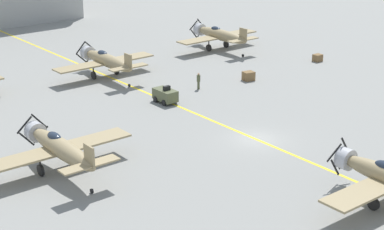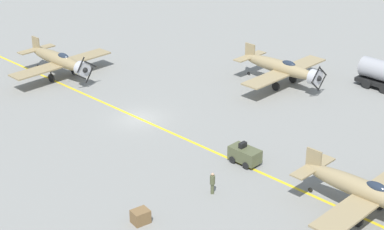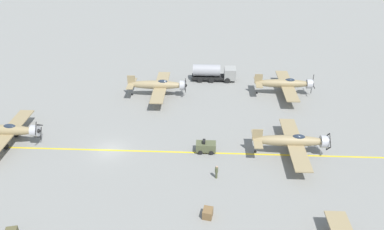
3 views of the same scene
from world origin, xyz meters
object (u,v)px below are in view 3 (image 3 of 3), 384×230
airplane_near_center (5,130)px  tow_tractor (206,147)px  airplane_far_center (292,141)px  airplane_far_left (285,84)px  ground_crew_inspecting (217,171)px  airplane_mid_left (158,85)px  supply_crate_outboard (208,213)px  fuel_tanker (214,73)px

airplane_near_center → tow_tractor: bearing=92.4°
airplane_far_center → airplane_near_center: (-0.79, -38.06, -0.00)m
airplane_far_left → ground_crew_inspecting: airplane_far_left is taller
airplane_far_center → airplane_mid_left: 24.92m
airplane_near_center → airplane_mid_left: bearing=132.7°
airplane_far_left → tow_tractor: (17.38, -13.07, -1.22)m
ground_crew_inspecting → supply_crate_outboard: 6.45m
fuel_tanker → ground_crew_inspecting: bearing=0.4°
airplane_mid_left → airplane_far_center: bearing=54.4°
tow_tractor → ground_crew_inspecting: bearing=14.0°
ground_crew_inspecting → airplane_far_left: bearing=152.7°
fuel_tanker → ground_crew_inspecting: (28.02, 0.19, -0.54)m
airplane_far_left → airplane_near_center: size_ratio=1.00×
airplane_far_center → fuel_tanker: 24.74m
airplane_near_center → airplane_far_left: bearing=116.6°
tow_tractor → airplane_far_left: bearing=143.1°
supply_crate_outboard → airplane_far_center: bearing=137.6°
airplane_near_center → supply_crate_outboard: 30.12m
airplane_far_center → ground_crew_inspecting: 11.16m
airplane_near_center → ground_crew_inspecting: size_ratio=6.73×
ground_crew_inspecting → supply_crate_outboard: ground_crew_inspecting is taller
supply_crate_outboard → fuel_tanker: bearing=178.7°
airplane_far_center → ground_crew_inspecting: (5.37, -9.73, -1.04)m
airplane_far_left → airplane_near_center: (16.58, -40.05, 0.00)m
supply_crate_outboard → airplane_far_left: bearing=156.4°
airplane_near_center → ground_crew_inspecting: airplane_near_center is taller
airplane_far_left → ground_crew_inspecting: bearing=-41.6°
airplane_far_center → airplane_near_center: same height
ground_crew_inspecting → supply_crate_outboard: bearing=-8.6°
tow_tractor → ground_crew_inspecting: 5.52m
tow_tractor → ground_crew_inspecting: tow_tractor is taller
airplane_near_center → tow_tractor: size_ratio=4.62×
airplane_far_left → tow_tractor: 21.78m
airplane_mid_left → supply_crate_outboard: size_ratio=10.08×
airplane_mid_left → tow_tractor: airplane_mid_left is taller
tow_tractor → fuel_tanker: bearing=177.1°
airplane_far_center → tow_tractor: airplane_far_center is taller
airplane_far_center → airplane_near_center: 38.06m
airplane_far_left → fuel_tanker: (-5.29, -11.92, -0.50)m
airplane_near_center → airplane_mid_left: size_ratio=1.00×
ground_crew_inspecting → airplane_far_center: bearing=118.9°
tow_tractor → supply_crate_outboard: 11.72m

